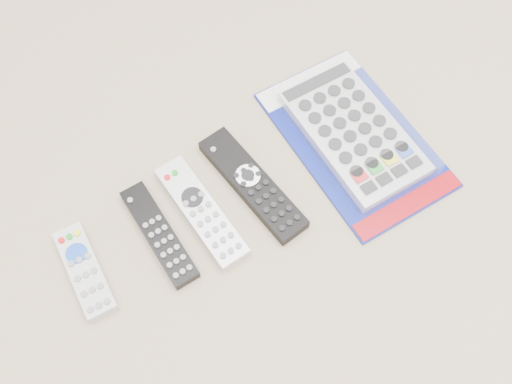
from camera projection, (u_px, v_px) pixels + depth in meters
remote_small_grey at (85, 271)px, 0.79m from camera, size 0.06×0.15×0.02m
remote_slim_black at (159, 234)px, 0.82m from camera, size 0.05×0.17×0.02m
remote_silver_dvd at (202, 212)px, 0.83m from camera, size 0.06×0.19×0.02m
remote_large_black at (253, 184)px, 0.85m from camera, size 0.05×0.21×0.02m
jumbo_remote_packaged at (354, 132)px, 0.89m from camera, size 0.22×0.33×0.04m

